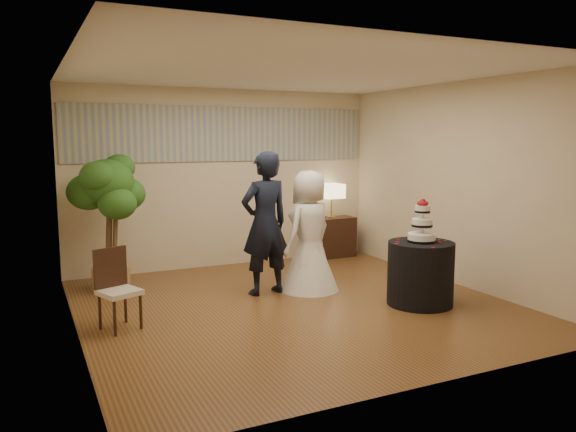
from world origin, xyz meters
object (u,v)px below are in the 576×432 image
cake_table (420,273)px  wedding_cake (422,220)px  console (331,237)px  table_lamp (331,201)px  bride (309,231)px  side_chair (119,290)px  groom (265,223)px  ficus_tree (109,222)px

cake_table → wedding_cake: (0.00, 0.00, 0.66)m
cake_table → wedding_cake: size_ratio=1.51×
console → table_lamp: size_ratio=1.42×
console → table_lamp: bearing=0.0°
bride → console: (1.33, 1.72, -0.47)m
side_chair → cake_table: bearing=-31.8°
groom → bride: 0.63m
bride → cake_table: size_ratio=2.02×
wedding_cake → bride: bearing=127.5°
bride → wedding_cake: 1.52m
cake_table → side_chair: side_chair is taller
table_lamp → side_chair: size_ratio=0.67×
ficus_tree → side_chair: 1.75m
table_lamp → ficus_tree: bearing=-171.0°
bride → side_chair: 2.65m
wedding_cake → console: size_ratio=0.65×
bride → table_lamp: bride is taller
cake_table → bride: bearing=127.5°
groom → wedding_cake: (1.52, -1.27, 0.11)m
bride → groom: bearing=-31.2°
console → ficus_tree: 3.84m
wedding_cake → table_lamp: size_ratio=0.92×
side_chair → ficus_tree: bearing=63.8°
cake_table → console: size_ratio=0.98×
cake_table → table_lamp: size_ratio=1.38×
console → side_chair: (-3.89, -2.26, 0.09)m
table_lamp → side_chair: table_lamp is taller
cake_table → wedding_cake: 0.66m
groom → table_lamp: groom is taller
bride → cake_table: (0.91, -1.19, -0.42)m
groom → ficus_tree: bearing=-38.1°
groom → table_lamp: bearing=-147.8°
console → ficus_tree: bearing=-173.4°
console → groom: bearing=-142.1°
ficus_tree → side_chair: (-0.14, -1.67, -0.50)m
wedding_cake → side_chair: wedding_cake is taller
side_chair → bride: bearing=-9.3°
ficus_tree → bride: bearing=-25.0°
bride → console: 2.22m
wedding_cake → side_chair: size_ratio=0.62×
table_lamp → ficus_tree: ficus_tree is taller
table_lamp → side_chair: (-3.89, -2.26, -0.54)m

